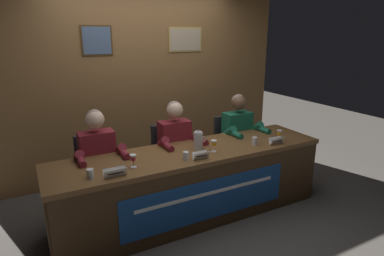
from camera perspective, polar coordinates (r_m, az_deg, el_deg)
ground_plane at (r=3.79m, az=0.00°, el=-14.78°), size 12.00×12.00×0.00m
wall_back_panelled at (r=4.60m, az=-8.41°, el=7.96°), size 4.19×0.14×2.60m
conference_table at (r=3.47m, az=0.84°, el=-8.35°), size 2.99×0.75×0.76m
chair_left at (r=3.80m, az=-16.23°, el=-8.12°), size 0.44×0.44×0.89m
panelist_left at (r=3.52m, az=-15.90°, el=-5.24°), size 0.51×0.48×1.22m
nameplate_left at (r=2.92m, az=-13.34°, el=-7.59°), size 0.20×0.06×0.08m
juice_glass_left at (r=3.07m, az=-10.28°, el=-5.30°), size 0.06×0.06×0.12m
water_cup_left at (r=2.95m, az=-17.39°, el=-7.74°), size 0.06×0.06×0.08m
chair_center at (r=4.05m, az=-3.71°, el=-5.93°), size 0.44×0.44×0.89m
panelist_center at (r=3.78m, az=-2.54°, el=-3.08°), size 0.51×0.48×1.22m
nameplate_center at (r=3.22m, az=1.56°, el=-4.80°), size 0.17×0.06×0.08m
juice_glass_center at (r=3.41m, az=3.84°, el=-2.78°), size 0.06×0.06×0.12m
water_cup_center at (r=3.20m, az=-1.09°, el=-4.99°), size 0.06×0.06×0.08m
chair_right at (r=4.46m, az=6.86°, el=-3.85°), size 0.44×0.44×0.89m
panelist_right at (r=4.22m, az=8.51°, el=-1.14°), size 0.51×0.48×1.22m
nameplate_right at (r=3.77m, az=14.58°, el=-2.17°), size 0.18×0.06×0.08m
juice_glass_right at (r=3.89m, az=15.04°, el=-0.92°), size 0.06×0.06×0.12m
water_cup_right at (r=3.70m, az=10.92°, el=-2.29°), size 0.06×0.06×0.08m
water_pitcher_central at (r=3.49m, az=1.11°, el=-2.18°), size 0.15×0.10×0.21m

